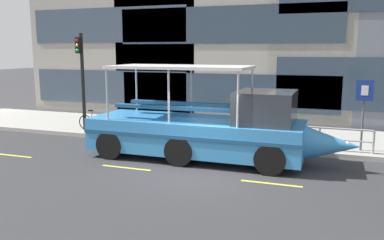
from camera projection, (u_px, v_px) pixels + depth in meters
ground_plane at (200, 170)px, 13.15m from camera, size 120.00×120.00×0.00m
sidewalk at (239, 134)px, 18.33m from camera, size 32.00×4.80×0.18m
curb_edge at (225, 146)px, 16.02m from camera, size 32.00×0.18×0.18m
lane_centreline at (194, 175)px, 12.63m from camera, size 25.80×0.12×0.01m
curb_guardrail at (223, 128)px, 16.28m from camera, size 11.26×0.09×0.88m
traffic_light_pole at (82, 72)px, 18.49m from camera, size 0.24×0.46×4.45m
parking_sign at (364, 103)px, 14.72m from camera, size 0.60×0.12×2.62m
leaned_bicycle at (95, 122)px, 18.68m from camera, size 1.74×0.46×0.96m
duck_tour_boat at (210, 130)px, 14.30m from camera, size 9.51×2.61×3.32m
pedestrian_near_bow at (292, 120)px, 16.12m from camera, size 0.21×0.44×1.51m
pedestrian_mid_left at (240, 114)px, 17.49m from camera, size 0.39×0.31×1.58m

